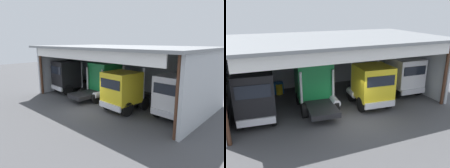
# 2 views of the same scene
# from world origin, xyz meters

# --- Properties ---
(ground_plane) EXTENTS (80.00, 80.00, 0.00)m
(ground_plane) POSITION_xyz_m (0.00, 0.00, 0.00)
(ground_plane) COLOR #4C4C4F
(ground_plane) RESTS_ON ground
(workshop_shed) EXTENTS (16.33, 9.42, 5.12)m
(workshop_shed) POSITION_xyz_m (0.00, 5.12, 3.60)
(workshop_shed) COLOR #ADB2B7
(workshop_shed) RESTS_ON ground
(truck_black_center_bay) EXTENTS (2.64, 5.30, 3.49)m
(truck_black_center_bay) POSITION_xyz_m (-5.98, 2.49, 1.82)
(truck_black_center_bay) COLOR black
(truck_black_center_bay) RESTS_ON ground
(truck_green_yard_outside) EXTENTS (2.85, 5.20, 3.49)m
(truck_green_yard_outside) POSITION_xyz_m (-1.68, 3.46, 1.82)
(truck_green_yard_outside) COLOR #197F3D
(truck_green_yard_outside) RESTS_ON ground
(truck_yellow_right_bay) EXTENTS (2.71, 4.52, 3.51)m
(truck_yellow_right_bay) POSITION_xyz_m (2.23, 1.94, 1.73)
(truck_yellow_right_bay) COLOR yellow
(truck_yellow_right_bay) RESTS_ON ground
(truck_white_left_bay) EXTENTS (2.59, 5.07, 3.28)m
(truck_white_left_bay) POSITION_xyz_m (6.14, 3.33, 1.71)
(truck_white_left_bay) COLOR white
(truck_white_left_bay) RESTS_ON ground
(oil_drum) EXTENTS (0.58, 0.58, 0.90)m
(oil_drum) POSITION_xyz_m (-3.83, 7.16, 0.45)
(oil_drum) COLOR gold
(oil_drum) RESTS_ON ground
(tool_cart) EXTENTS (0.90, 0.60, 1.00)m
(tool_cart) POSITION_xyz_m (-3.91, 7.43, 0.50)
(tool_cart) COLOR #1E59A5
(tool_cart) RESTS_ON ground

